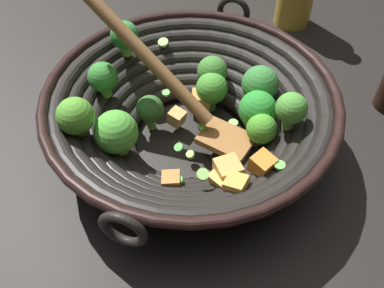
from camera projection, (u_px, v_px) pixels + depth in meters
The scene contains 2 objects.
ground_plane at pixel (191, 144), 0.63m from camera, with size 4.00×4.00×0.00m, color black.
wok at pixel (191, 112), 0.59m from camera, with size 0.39×0.41×0.21m.
Camera 1 is at (0.29, -0.29, 0.48)m, focal length 40.64 mm.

